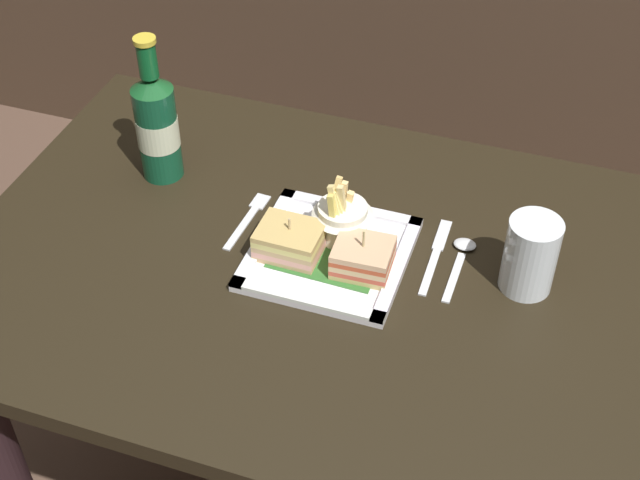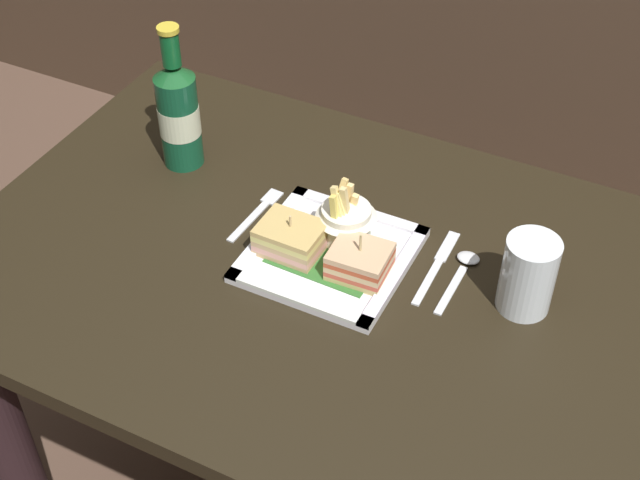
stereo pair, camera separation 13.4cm
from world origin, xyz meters
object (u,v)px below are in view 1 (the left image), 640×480
object	(u,v)px
sandwich_half_left	(291,239)
square_plate	(330,254)
spoon	(462,254)
knife	(436,253)
water_glass	(529,260)
sandwich_half_right	(364,256)
beer_bottle	(157,124)
fork	(249,218)
fries_cup	(342,215)
dining_table	(311,349)

from	to	relation	value
sandwich_half_left	square_plate	bearing A→B (deg)	14.00
spoon	knife	bearing A→B (deg)	-168.47
water_glass	knife	size ratio (longest dim) A/B	0.69
water_glass	spoon	size ratio (longest dim) A/B	0.85
sandwich_half_right	beer_bottle	world-z (taller)	beer_bottle
sandwich_half_right	knife	xyz separation A→B (m)	(0.09, 0.07, -0.03)
fork	knife	xyz separation A→B (m)	(0.30, 0.02, 0.00)
square_plate	knife	xyz separation A→B (m)	(0.15, 0.06, -0.01)
beer_bottle	square_plate	bearing A→B (deg)	-17.96
fries_cup	fork	distance (m)	0.17
fork	water_glass	bearing A→B (deg)	-1.10
sandwich_half_left	sandwich_half_right	bearing A→B (deg)	-0.00
square_plate	knife	distance (m)	0.16
dining_table	knife	world-z (taller)	knife
fork	dining_table	bearing A→B (deg)	-26.54
square_plate	spoon	distance (m)	0.20
square_plate	sandwich_half_right	world-z (taller)	sandwich_half_right
square_plate	beer_bottle	size ratio (longest dim) A/B	0.91
beer_bottle	water_glass	bearing A→B (deg)	-6.55
water_glass	sandwich_half_right	bearing A→B (deg)	-167.77
square_plate	water_glass	bearing A→B (deg)	7.12
sandwich_half_right	knife	size ratio (longest dim) A/B	0.51
fries_cup	fork	size ratio (longest dim) A/B	0.74
beer_bottle	knife	distance (m)	0.50
square_plate	dining_table	bearing A→B (deg)	-143.98
square_plate	fork	world-z (taller)	square_plate
dining_table	beer_bottle	xyz separation A→B (m)	(-0.31, 0.13, 0.30)
square_plate	fork	size ratio (longest dim) A/B	1.63
water_glass	dining_table	bearing A→B (deg)	-170.19
sandwich_half_left	fries_cup	distance (m)	0.09
fries_cup	beer_bottle	distance (m)	0.35
dining_table	knife	distance (m)	0.28
sandwich_half_left	knife	distance (m)	0.22
sandwich_half_right	fork	bearing A→B (deg)	164.20
water_glass	knife	xyz separation A→B (m)	(-0.14, 0.02, -0.05)
sandwich_half_right	fries_cup	xyz separation A→B (m)	(-0.05, 0.06, 0.02)
square_plate	sandwich_half_left	distance (m)	0.06
knife	spoon	bearing A→B (deg)	11.53
fries_cup	knife	size ratio (longest dim) A/B	0.61
dining_table	water_glass	xyz separation A→B (m)	(0.32, 0.05, 0.25)
sandwich_half_right	beer_bottle	size ratio (longest dim) A/B	0.34
beer_bottle	water_glass	xyz separation A→B (m)	(0.62, -0.07, -0.05)
dining_table	water_glass	world-z (taller)	water_glass
square_plate	sandwich_half_right	size ratio (longest dim) A/B	2.65
sandwich_half_left	beer_bottle	size ratio (longest dim) A/B	0.38
fries_cup	spoon	bearing A→B (deg)	7.85
square_plate	spoon	xyz separation A→B (m)	(0.19, 0.07, -0.00)
water_glass	spoon	xyz separation A→B (m)	(-0.10, 0.03, -0.05)
fries_cup	spoon	size ratio (longest dim) A/B	0.75
sandwich_half_right	fries_cup	world-z (taller)	fries_cup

